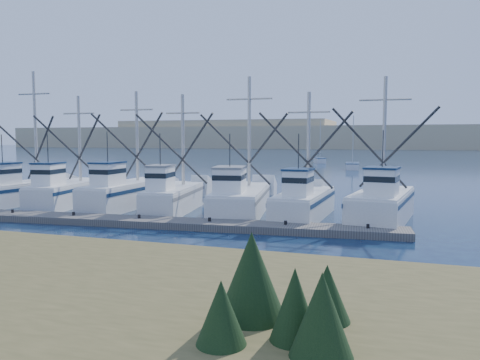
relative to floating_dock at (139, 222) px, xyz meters
name	(u,v)px	position (x,y,z in m)	size (l,w,h in m)	color
ground	(203,257)	(5.90, -5.24, -0.19)	(500.00, 500.00, 0.00)	#0D1B3A
floating_dock	(139,222)	(0.00, 0.00, 0.00)	(28.11, 1.87, 0.37)	slate
dune_ridge	(376,137)	(5.90, 204.76, 4.81)	(360.00, 60.00, 10.00)	tan
trawler_fleet	(182,196)	(0.21, 5.01, 0.79)	(28.26, 9.45, 9.58)	white
sailboat_near	(352,166)	(7.39, 50.30, 0.31)	(2.27, 5.73, 8.10)	white
sailboat_far	(320,160)	(-0.01, 67.26, 0.31)	(3.17, 5.97, 8.10)	white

